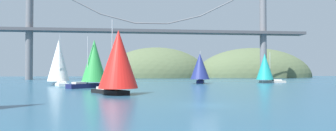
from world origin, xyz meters
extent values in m
plane|color=navy|center=(0.00, 0.00, 0.00)|extent=(360.00, 360.00, 0.00)
ellipsoid|color=#4C5B3D|center=(5.00, 135.00, 0.00)|extent=(56.92, 44.00, 32.88)
ellipsoid|color=#4C5B3D|center=(60.00, 135.00, 0.00)|extent=(66.58, 44.00, 33.27)
cylinder|color=slate|center=(-48.28, 95.00, 21.91)|extent=(2.80, 2.80, 43.82)
cylinder|color=slate|center=(48.28, 95.00, 21.91)|extent=(2.80, 2.80, 43.82)
cube|color=#47474C|center=(0.00, 95.00, 19.77)|extent=(132.55, 6.00, 1.20)
cylinder|color=slate|center=(-27.59, 95.00, 30.07)|extent=(14.02, 0.50, 7.32)
cylinder|color=slate|center=(-13.79, 95.00, 24.91)|extent=(13.91, 0.50, 3.92)
cylinder|color=slate|center=(0.00, 95.00, 23.20)|extent=(13.79, 0.50, 0.50)
cylinder|color=slate|center=(13.79, 95.00, 24.91)|extent=(13.91, 0.50, 3.92)
cylinder|color=slate|center=(27.59, 95.00, 30.07)|extent=(14.02, 0.50, 7.32)
cube|color=#B7B2A8|center=(32.13, 53.13, 0.29)|extent=(7.02, 2.33, 0.59)
cube|color=beige|center=(33.39, 53.10, 0.77)|extent=(2.27, 1.71, 0.36)
cylinder|color=#B2B2B7|center=(31.44, 53.14, 4.60)|extent=(0.14, 0.14, 8.04)
cone|color=teal|center=(29.90, 53.18, 4.59)|extent=(4.83, 4.83, 7.40)
cube|color=#191E4C|center=(11.08, 51.93, 0.42)|extent=(3.48, 6.88, 0.84)
cube|color=beige|center=(11.41, 53.08, 1.02)|extent=(1.83, 2.41, 0.36)
cylinder|color=#B2B2B7|center=(10.89, 51.29, 4.80)|extent=(0.14, 0.14, 7.91)
cone|color=navy|center=(10.48, 49.88, 4.55)|extent=(6.28, 6.28, 6.81)
cube|color=#191E4C|center=(-16.08, 30.80, 0.42)|extent=(6.21, 6.36, 0.84)
cube|color=beige|center=(-16.96, 29.89, 1.02)|extent=(2.58, 2.60, 0.36)
cylinder|color=#B2B2B7|center=(-15.59, 31.31, 5.37)|extent=(0.14, 0.14, 9.07)
cone|color=green|center=(-14.52, 32.42, 5.27)|extent=(6.87, 6.87, 8.27)
cube|color=white|center=(-23.08, 41.29, 0.32)|extent=(5.15, 8.34, 0.64)
cube|color=beige|center=(-22.49, 39.93, 0.82)|extent=(2.47, 3.03, 0.36)
cylinder|color=#B2B2B7|center=(-23.41, 42.04, 6.07)|extent=(0.14, 0.14, 10.87)
cone|color=white|center=(-24.13, 43.69, 5.74)|extent=(6.45, 6.45, 9.62)
cube|color=black|center=(-10.09, 15.46, 0.29)|extent=(5.87, 7.42, 0.57)
cube|color=beige|center=(-10.85, 16.60, 0.75)|extent=(2.60, 2.86, 0.36)
cylinder|color=#B2B2B7|center=(-9.67, 14.83, 5.46)|extent=(0.14, 0.14, 9.79)
cone|color=red|center=(-8.74, 13.44, 4.80)|extent=(7.42, 7.42, 7.86)
camera|label=1|loc=(-6.42, -26.84, 3.07)|focal=31.62mm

